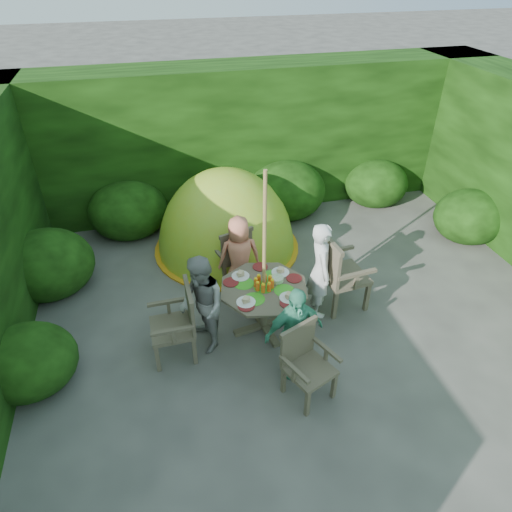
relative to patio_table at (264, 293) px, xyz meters
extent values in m
plane|color=#44423C|center=(0.58, -0.44, -0.55)|extent=(60.00, 60.00, 0.00)
cube|color=black|center=(0.58, 3.56, 0.70)|extent=(9.00, 1.00, 2.50)
cylinder|color=#453D2D|center=(0.00, 0.00, -0.24)|extent=(0.11, 0.11, 0.62)
cube|color=#453D2D|center=(0.00, 0.00, -0.52)|extent=(0.82, 0.23, 0.05)
cube|color=#453D2D|center=(0.00, 0.00, -0.52)|extent=(0.23, 0.82, 0.05)
cylinder|color=#453D2D|center=(0.00, 0.00, 0.08)|extent=(1.30, 1.30, 0.04)
cylinder|color=green|center=(-0.17, -0.20, 0.10)|extent=(0.25, 0.25, 0.00)
cylinder|color=green|center=(0.22, -0.13, 0.10)|extent=(0.25, 0.25, 0.00)
cylinder|color=green|center=(-0.23, 0.13, 0.10)|extent=(0.25, 0.25, 0.00)
cylinder|color=green|center=(0.17, 0.19, 0.10)|extent=(0.25, 0.25, 0.00)
cylinder|color=green|center=(0.00, 0.00, 0.10)|extent=(0.25, 0.25, 0.00)
cylinder|color=white|center=(0.28, 0.23, 0.11)|extent=(0.23, 0.23, 0.01)
cylinder|color=white|center=(-0.24, 0.28, 0.11)|extent=(0.23, 0.23, 0.01)
cylinder|color=white|center=(-0.28, -0.23, 0.11)|extent=(0.23, 0.23, 0.01)
cylinder|color=white|center=(0.23, -0.28, 0.11)|extent=(0.23, 0.23, 0.01)
cylinder|color=red|center=(0.41, 0.07, 0.11)|extent=(0.20, 0.20, 0.01)
cylinder|color=red|center=(0.06, 0.41, 0.11)|extent=(0.20, 0.20, 0.01)
cylinder|color=red|center=(-0.38, 0.18, 0.11)|extent=(0.20, 0.20, 0.01)
cylinder|color=red|center=(-0.29, -0.30, 0.11)|extent=(0.20, 0.20, 0.01)
cylinder|color=red|center=(0.19, -0.37, 0.11)|extent=(0.20, 0.20, 0.01)
cylinder|color=#62A33E|center=(0.19, 0.08, 0.13)|extent=(0.16, 0.16, 0.05)
cylinder|color=olive|center=(0.00, 0.00, 0.55)|extent=(0.05, 0.05, 2.20)
cube|color=#453D2D|center=(1.16, 0.20, -0.08)|extent=(0.61, 0.63, 0.06)
cube|color=#453D2D|center=(1.43, -0.02, -0.32)|extent=(0.06, 0.06, 0.46)
cube|color=#453D2D|center=(1.37, 0.47, -0.32)|extent=(0.06, 0.06, 0.46)
cube|color=#453D2D|center=(0.94, -0.07, -0.32)|extent=(0.06, 0.06, 0.46)
cube|color=#453D2D|center=(0.89, 0.41, -0.32)|extent=(0.06, 0.06, 0.46)
cube|color=#453D2D|center=(0.90, 0.17, 0.22)|extent=(0.10, 0.57, 0.55)
cube|color=#453D2D|center=(1.19, -0.09, 0.14)|extent=(0.55, 0.11, 0.04)
cube|color=#453D2D|center=(1.13, 0.48, 0.14)|extent=(0.55, 0.11, 0.04)
cube|color=#453D2D|center=(-1.17, -0.20, -0.13)|extent=(0.50, 0.52, 0.05)
cube|color=#453D2D|center=(-1.39, 0.01, -0.35)|extent=(0.05, 0.05, 0.41)
cube|color=#453D2D|center=(-1.38, -0.42, -0.35)|extent=(0.05, 0.05, 0.41)
cube|color=#453D2D|center=(-0.96, 0.02, -0.35)|extent=(0.05, 0.05, 0.41)
cube|color=#453D2D|center=(-0.95, -0.41, -0.35)|extent=(0.05, 0.05, 0.41)
cube|color=#453D2D|center=(-0.93, -0.20, 0.13)|extent=(0.05, 0.51, 0.49)
cube|color=#453D2D|center=(-1.17, 0.05, 0.06)|extent=(0.49, 0.06, 0.04)
cube|color=#453D2D|center=(-1.16, -0.46, 0.06)|extent=(0.49, 0.06, 0.04)
cube|color=#453D2D|center=(-0.20, 1.16, -0.16)|extent=(0.59, 0.58, 0.05)
cube|color=#453D2D|center=(-0.07, 1.41, -0.36)|extent=(0.06, 0.06, 0.39)
cube|color=#453D2D|center=(-0.46, 1.30, -0.36)|extent=(0.06, 0.06, 0.39)
cube|color=#453D2D|center=(0.05, 1.03, -0.36)|extent=(0.06, 0.06, 0.39)
cube|color=#453D2D|center=(-0.34, 0.91, -0.36)|extent=(0.06, 0.06, 0.39)
cube|color=#453D2D|center=(-0.14, 0.95, 0.09)|extent=(0.47, 0.17, 0.46)
cube|color=#453D2D|center=(0.02, 1.23, 0.03)|extent=(0.18, 0.45, 0.04)
cube|color=#453D2D|center=(-0.43, 1.09, 0.03)|extent=(0.18, 0.45, 0.04)
cube|color=#453D2D|center=(0.20, -1.16, -0.17)|extent=(0.59, 0.59, 0.04)
cube|color=#453D2D|center=(0.09, -1.42, -0.37)|extent=(0.06, 0.06, 0.37)
cube|color=#453D2D|center=(0.45, -1.27, -0.37)|extent=(0.06, 0.06, 0.37)
cube|color=#453D2D|center=(-0.06, -1.06, -0.37)|extent=(0.06, 0.06, 0.37)
cube|color=#453D2D|center=(0.30, -0.91, -0.37)|extent=(0.06, 0.06, 0.37)
cube|color=#453D2D|center=(0.11, -0.97, 0.07)|extent=(0.44, 0.21, 0.44)
cube|color=#453D2D|center=(-0.01, -1.25, 0.00)|extent=(0.21, 0.42, 0.04)
cube|color=#453D2D|center=(0.41, -1.07, 0.00)|extent=(0.21, 0.42, 0.04)
imported|color=silver|center=(0.78, 0.13, 0.13)|extent=(0.40, 0.54, 1.35)
imported|color=gray|center=(-0.79, -0.14, 0.09)|extent=(0.60, 0.70, 1.28)
imported|color=#E07C5C|center=(-0.14, 0.79, 0.05)|extent=(0.61, 0.41, 1.20)
imported|color=#49AA85|center=(0.13, -0.79, 0.05)|extent=(0.73, 0.39, 1.19)
ellipsoid|color=#A4B923|center=(-0.11, 1.96, -0.55)|extent=(2.80, 2.80, 2.68)
ellipsoid|color=black|center=(-0.36, 1.25, -0.55)|extent=(0.84, 0.63, 0.92)
cylinder|color=orange|center=(-0.11, 1.96, -0.54)|extent=(2.34, 2.34, 0.03)
camera|label=1|loc=(-1.16, -4.23, 3.58)|focal=32.00mm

